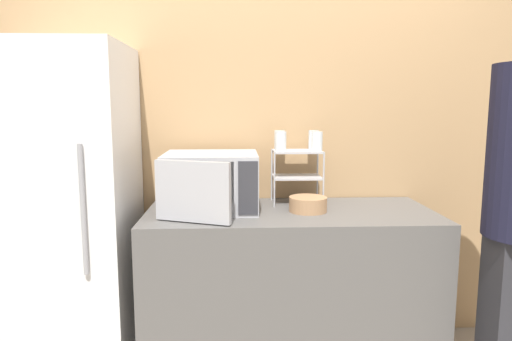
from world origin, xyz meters
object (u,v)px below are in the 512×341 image
at_px(glass_front_left, 281,141).
at_px(glass_back_left, 280,140).
at_px(microwave, 210,182).
at_px(glass_front_right, 317,141).
at_px(dish_rack, 297,165).
at_px(glass_back_right, 314,140).
at_px(bowl, 308,204).
at_px(refrigerator, 64,212).

relative_size(glass_front_left, glass_back_left, 1.00).
bearing_deg(microwave, glass_front_right, 8.48).
distance_m(dish_rack, glass_front_left, 0.18).
distance_m(glass_back_right, glass_front_right, 0.12).
xyz_separation_m(glass_front_left, bowl, (0.13, -0.16, -0.33)).
bearing_deg(refrigerator, microwave, 1.76).
bearing_deg(microwave, glass_front_left, 13.88).
bearing_deg(dish_rack, refrigerator, -172.20).
relative_size(glass_back_left, bowl, 0.55).
xyz_separation_m(glass_front_left, glass_back_right, (0.21, 0.12, 0.00)).
height_order(glass_front_left, glass_back_left, same).
xyz_separation_m(dish_rack, bowl, (0.03, -0.21, -0.19)).
bearing_deg(bowl, dish_rack, 98.85).
distance_m(glass_front_right, glass_back_left, 0.23).
distance_m(glass_front_left, glass_front_right, 0.20).
xyz_separation_m(glass_back_right, refrigerator, (-1.39, -0.24, -0.37)).
distance_m(glass_front_left, bowl, 0.39).
distance_m(microwave, dish_rack, 0.52).
distance_m(glass_back_right, bowl, 0.44).
relative_size(glass_front_right, glass_back_left, 1.00).
xyz_separation_m(glass_front_left, glass_back_left, (0.00, 0.11, 0.00)).
xyz_separation_m(microwave, glass_front_left, (0.39, 0.10, 0.21)).
height_order(dish_rack, bowl, dish_rack).
height_order(glass_back_right, refrigerator, refrigerator).
distance_m(microwave, bowl, 0.55).
relative_size(glass_front_left, glass_back_right, 1.00).
relative_size(glass_front_left, glass_front_right, 1.00).
bearing_deg(glass_front_right, refrigerator, -175.31).
height_order(microwave, dish_rack, same).
bearing_deg(bowl, microwave, 173.15).
xyz_separation_m(glass_front_right, bowl, (-0.07, -0.15, -0.33)).
height_order(glass_front_right, glass_back_left, same).
bearing_deg(glass_front_right, microwave, -171.52).
relative_size(dish_rack, glass_front_right, 2.78).
relative_size(dish_rack, glass_back_left, 2.78).
distance_m(dish_rack, glass_front_right, 0.19).
bearing_deg(microwave, bowl, -6.85).
height_order(glass_front_left, glass_front_right, same).
bearing_deg(refrigerator, glass_back_right, 9.75).
bearing_deg(glass_back_right, refrigerator, -170.25).
height_order(glass_front_left, refrigerator, refrigerator).
bearing_deg(refrigerator, dish_rack, 7.80).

